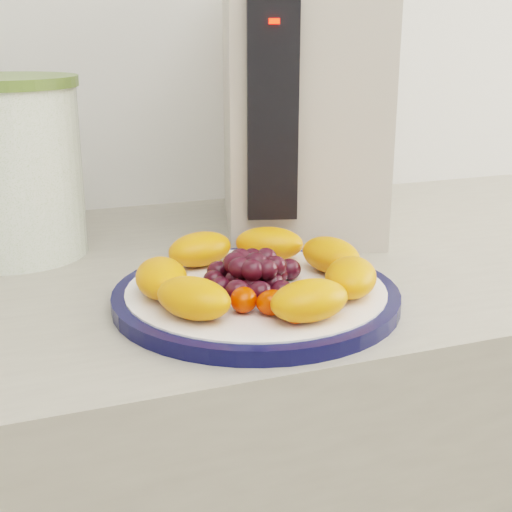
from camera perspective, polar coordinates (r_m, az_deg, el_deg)
name	(u,v)px	position (r m, az deg, el deg)	size (l,w,h in m)	color
plate_rim	(256,297)	(0.71, 0.00, -3.26)	(0.28, 0.28, 0.01)	#0A0D34
plate_face	(256,296)	(0.71, 0.00, -3.19)	(0.26, 0.26, 0.02)	white
canister	(11,173)	(0.89, -19.04, 6.29)	(0.17, 0.17, 0.20)	#426D12
canister_lid	(1,81)	(0.88, -19.75, 13.02)	(0.17, 0.17, 0.01)	#556F2F
appliance_body	(299,102)	(0.97, 3.45, 12.17)	(0.19, 0.27, 0.34)	#B9AE9D
appliance_panel	(273,111)	(0.82, 1.34, 11.54)	(0.06, 0.02, 0.25)	black
appliance_led	(274,21)	(0.81, 1.46, 18.27)	(0.01, 0.01, 0.01)	#FF0C05
fruit_plate	(259,272)	(0.70, 0.23, -1.28)	(0.24, 0.25, 0.04)	orange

